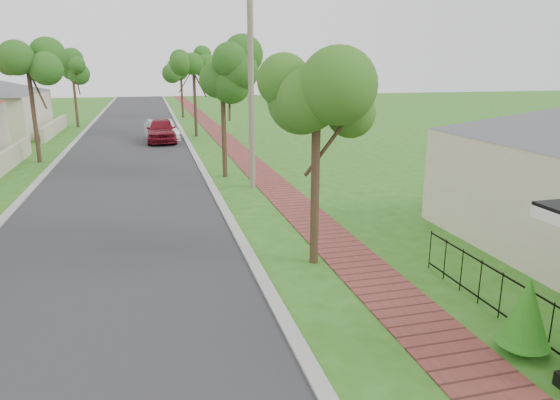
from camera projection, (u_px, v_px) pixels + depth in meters
name	position (u px, v px, depth m)	size (l,w,h in m)	color
ground	(282.00, 398.00, 7.72)	(160.00, 160.00, 0.00)	#2E6317
road	(127.00, 165.00, 25.68)	(7.00, 120.00, 0.02)	#28282B
kerb_right	(198.00, 162.00, 26.57)	(0.30, 120.00, 0.10)	#9E9E99
kerb_left	(51.00, 169.00, 24.79)	(0.30, 120.00, 0.10)	#9E9E99
sidewalk	(246.00, 160.00, 27.20)	(1.50, 120.00, 0.03)	brown
picket_fence	(551.00, 326.00, 8.77)	(0.03, 8.02, 1.00)	black
street_trees	(127.00, 73.00, 30.92)	(10.70, 37.65, 5.89)	#382619
parked_car_red	(161.00, 130.00, 33.19)	(1.86, 4.63, 1.58)	maroon
parked_car_white	(161.00, 131.00, 33.61)	(1.49, 4.28, 1.41)	silver
near_tree	(317.00, 109.00, 12.00)	(1.94, 1.94, 4.98)	#382619
utility_pole	(251.00, 75.00, 19.78)	(1.20, 0.24, 9.09)	gray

